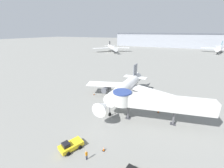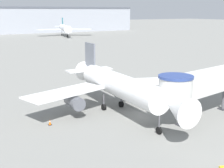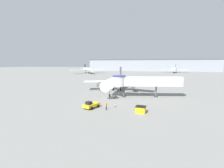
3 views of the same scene
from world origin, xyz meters
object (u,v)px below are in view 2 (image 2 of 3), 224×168
main_airplane (118,86)px  traffic_cone_starboard_wing (186,104)px  jet_bridge (208,81)px  traffic_cone_port_wing (50,122)px  background_jet_teal_tail (65,28)px

main_airplane → traffic_cone_starboard_wing: 10.90m
jet_bridge → traffic_cone_port_wing: size_ratio=28.77×
traffic_cone_port_wing → traffic_cone_starboard_wing: 20.12m
jet_bridge → traffic_cone_starboard_wing: 6.31m
traffic_cone_port_wing → background_jet_teal_tail: bearing=67.2°
main_airplane → traffic_cone_starboard_wing: main_airplane is taller
jet_bridge → traffic_cone_starboard_wing: size_ratio=26.23×
main_airplane → background_jet_teal_tail: 137.16m
traffic_cone_starboard_wing → main_airplane: bearing=163.2°
traffic_cone_port_wing → traffic_cone_starboard_wing: size_ratio=0.91×
jet_bridge → background_jet_teal_tail: (35.42, 137.16, -0.41)m
jet_bridge → traffic_cone_port_wing: bearing=149.1°
jet_bridge → background_jet_teal_tail: 141.66m
traffic_cone_port_wing → background_jet_teal_tail: 140.99m
main_airplane → background_jet_teal_tail: (44.70, 129.67, 0.61)m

